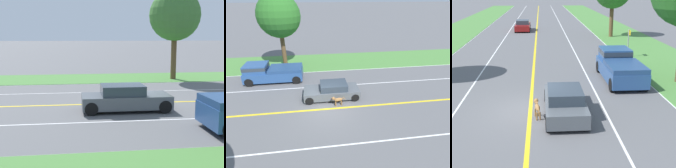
{
  "view_description": "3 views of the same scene",
  "coord_description": "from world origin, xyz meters",
  "views": [
    {
      "loc": [
        16.22,
        -3.15,
        3.62
      ],
      "look_at": [
        1.03,
        -1.19,
        1.23
      ],
      "focal_mm": 50.0,
      "sensor_mm": 36.0,
      "label": 1
    },
    {
      "loc": [
        -10.37,
        0.55,
        7.33
      ],
      "look_at": [
        1.45,
        -1.08,
        1.22
      ],
      "focal_mm": 28.0,
      "sensor_mm": 36.0,
      "label": 2
    },
    {
      "loc": [
        0.59,
        -13.76,
        5.63
      ],
      "look_at": [
        1.6,
        0.07,
        1.24
      ],
      "focal_mm": 50.0,
      "sensor_mm": 36.0,
      "label": 3
    }
  ],
  "objects": [
    {
      "name": "roadside_tree_right_near",
      "position": [
        8.9,
        3.87,
        5.43
      ],
      "size": [
        4.31,
        4.31,
        7.62
      ],
      "color": "brown",
      "rests_on": "ground"
    },
    {
      "name": "lane_dash_same_dir",
      "position": [
        3.5,
        0.0,
        0.0
      ],
      "size": [
        0.1,
        160.0,
        0.01
      ],
      "primitive_type": "cube",
      "color": "white",
      "rests_on": "ground"
    },
    {
      "name": "pickup_truck",
      "position": [
        5.37,
        4.67,
        0.89
      ],
      "size": [
        2.12,
        5.21,
        1.74
      ],
      "color": "#284C84",
      "rests_on": "ground"
    },
    {
      "name": "lane_dash_oncoming",
      "position": [
        -3.5,
        0.0,
        0.0
      ],
      "size": [
        0.1,
        160.0,
        0.01
      ],
      "primitive_type": "cube",
      "color": "white",
      "rests_on": "ground"
    },
    {
      "name": "lane_edge_line_right",
      "position": [
        7.0,
        0.0,
        0.0
      ],
      "size": [
        0.14,
        160.0,
        0.01
      ],
      "primitive_type": "cube",
      "color": "white",
      "rests_on": "ground"
    },
    {
      "name": "grass_verge_right",
      "position": [
        10.0,
        0.0,
        0.01
      ],
      "size": [
        6.0,
        160.0,
        0.03
      ],
      "primitive_type": "cube",
      "color": "#4C843D",
      "rests_on": "ground"
    },
    {
      "name": "centre_divider_line",
      "position": [
        0.0,
        0.0,
        0.0
      ],
      "size": [
        0.18,
        160.0,
        0.01
      ],
      "primitive_type": "cube",
      "color": "yellow",
      "rests_on": "ground"
    },
    {
      "name": "ground_plane",
      "position": [
        0.0,
        0.0,
        0.0
      ],
      "size": [
        400.0,
        400.0,
        0.0
      ],
      "primitive_type": "plane",
      "color": "#5B5B5E"
    },
    {
      "name": "dog",
      "position": [
        0.34,
        -0.88,
        0.5
      ],
      "size": [
        0.34,
        1.12,
        0.8
      ],
      "rotation": [
        0.0,
        0.0,
        0.16
      ],
      "color": "olive",
      "rests_on": "ground"
    },
    {
      "name": "ego_car",
      "position": [
        1.59,
        -0.62,
        0.6
      ],
      "size": [
        1.81,
        4.27,
        1.27
      ],
      "color": "#51565B",
      "rests_on": "ground"
    }
  ]
}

